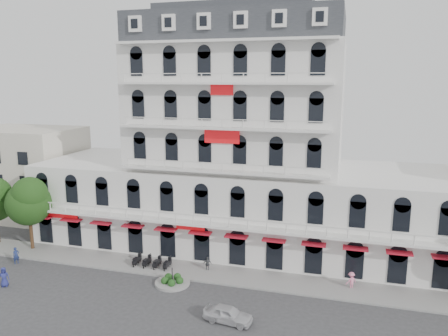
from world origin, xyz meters
TOP-DOWN VIEW (x-y plane):
  - ground at (0.00, 0.00)m, footprint 120.00×120.00m
  - sidewalk at (0.00, 9.00)m, footprint 53.00×4.00m
  - main_building at (0.00, 18.00)m, footprint 45.00×15.00m
  - flank_building_west at (-30.00, 20.00)m, footprint 14.00×10.00m
  - traffic_island at (-3.00, 6.00)m, footprint 3.20×3.20m
  - parked_scooter_row at (-6.35, 8.80)m, footprint 4.40×1.80m
  - tree_west_inner at (-20.95, 9.48)m, footprint 4.76×4.76m
  - parked_car at (3.57, 1.29)m, footprint 4.00×1.98m
  - pedestrian_left at (-17.40, 1.42)m, footprint 1.06×0.98m
  - pedestrian_mid at (-0.76, 9.50)m, footprint 0.90×0.42m
  - pedestrian_right at (12.67, 9.50)m, footprint 1.19×1.12m
  - pedestrian_far at (-20.00, 5.91)m, footprint 0.67×0.75m

SIDE VIEW (x-z plane):
  - ground at x=0.00m, z-range 0.00..0.00m
  - parked_scooter_row at x=-6.35m, z-range -0.55..0.55m
  - sidewalk at x=0.00m, z-range 0.00..0.16m
  - traffic_island at x=-3.00m, z-range -0.54..1.06m
  - parked_car at x=3.57m, z-range 0.00..1.31m
  - pedestrian_mid at x=-0.76m, z-range 0.00..1.50m
  - pedestrian_right at x=12.67m, z-range 0.00..1.61m
  - pedestrian_far at x=-20.00m, z-range 0.00..1.72m
  - pedestrian_left at x=-17.40m, z-range 0.00..1.83m
  - tree_west_inner at x=-20.95m, z-range 1.56..9.81m
  - flank_building_west at x=-30.00m, z-range 0.00..12.00m
  - main_building at x=0.00m, z-range -2.94..22.86m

